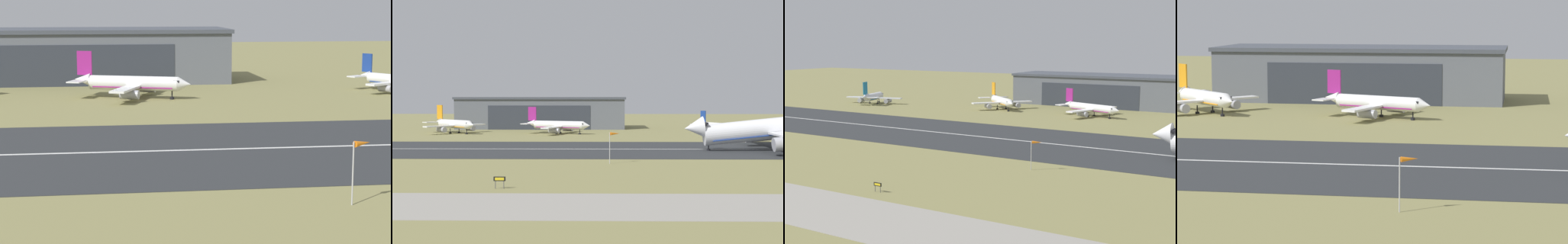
# 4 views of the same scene
# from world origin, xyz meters

# --- Properties ---
(runway_strip) EXTENTS (388.27, 41.65, 0.06)m
(runway_strip) POSITION_xyz_m (0.00, 99.08, 0.03)
(runway_strip) COLOR #2B2D30
(runway_strip) RESTS_ON ground_plane
(runway_centreline) EXTENTS (349.45, 0.70, 0.01)m
(runway_centreline) POSITION_xyz_m (0.00, 99.08, 0.07)
(runway_centreline) COLOR silver
(runway_centreline) RESTS_ON runway_strip
(hangar_building) EXTENTS (66.31, 23.58, 12.44)m
(hangar_building) POSITION_xyz_m (13.79, 187.24, 6.24)
(hangar_building) COLOR slate
(hangar_building) RESTS_ON ground_plane
(airplane_landing) EXTENTS (46.00, 48.42, 16.23)m
(airplane_landing) POSITION_xyz_m (78.69, 95.55, 5.25)
(airplane_landing) COLOR white
(airplane_landing) RESTS_ON ground_plane
(airplane_parked_west) EXTENTS (17.21, 18.90, 7.62)m
(airplane_parked_west) POSITION_xyz_m (77.54, 156.63, 2.39)
(airplane_parked_west) COLOR white
(airplane_parked_west) RESTS_ON ground_plane
(airplane_parked_east) EXTENTS (21.28, 21.74, 9.66)m
(airplane_parked_east) POSITION_xyz_m (-13.31, 155.33, 3.09)
(airplane_parked_east) COLOR white
(airplane_parked_east) RESTS_ON ground_plane
(airplane_parked_far_east) EXTENTS (24.09, 23.43, 9.08)m
(airplane_parked_far_east) POSITION_xyz_m (22.59, 153.26, 2.89)
(airplane_parked_far_east) COLOR white
(airplane_parked_far_east) RESTS_ON ground_plane
(windsock_pole) EXTENTS (2.06, 1.37, 5.97)m
(windsock_pole) POSITION_xyz_m (39.16, 71.52, 5.28)
(windsock_pole) COLOR #B7B7BC
(windsock_pole) RESTS_ON ground_plane
(runway_sign) EXTENTS (1.65, 0.13, 1.68)m
(runway_sign) POSITION_xyz_m (22.52, 43.04, 1.25)
(runway_sign) COLOR #4C4C51
(runway_sign) RESTS_ON ground_plane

